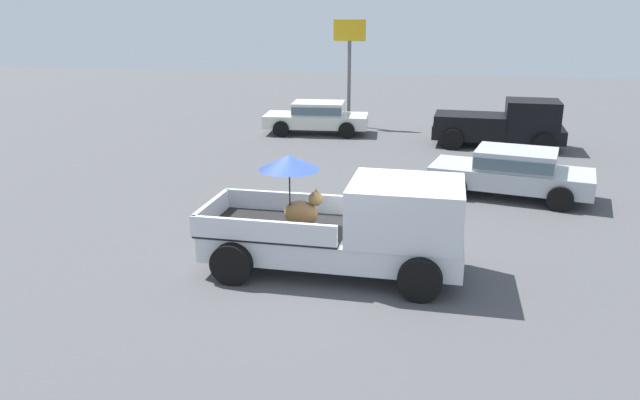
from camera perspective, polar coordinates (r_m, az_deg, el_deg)
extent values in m
plane|color=#4C4C4F|center=(12.14, 1.20, -6.62)|extent=(80.00, 80.00, 0.00)
cylinder|color=black|center=(12.72, 9.82, -3.78)|extent=(0.80, 0.28, 0.80)
cylinder|color=black|center=(10.91, 9.39, -7.42)|extent=(0.80, 0.28, 0.80)
cylinder|color=black|center=(13.27, -5.46, -2.71)|extent=(0.80, 0.28, 0.80)
cylinder|color=black|center=(11.54, -8.32, -5.95)|extent=(0.80, 0.28, 0.80)
cube|color=silver|center=(11.92, 1.22, -4.12)|extent=(5.00, 1.81, 0.50)
cube|color=silver|center=(11.49, 8.12, -0.93)|extent=(2.10, 1.86, 1.08)
cube|color=#4C606B|center=(11.42, 13.17, -0.28)|extent=(0.06, 1.72, 0.64)
cube|color=black|center=(12.07, -4.15, -2.46)|extent=(2.80, 1.85, 0.06)
cube|color=silver|center=(12.83, -3.06, -0.14)|extent=(2.80, 0.11, 0.40)
cube|color=silver|center=(11.16, -5.46, -2.91)|extent=(2.80, 0.11, 0.40)
cube|color=silver|center=(12.42, -10.18, -1.00)|extent=(0.10, 1.84, 0.40)
ellipsoid|color=olive|center=(11.88, -1.82, -1.28)|extent=(0.68, 0.32, 0.52)
sphere|color=olive|center=(11.71, -0.41, 0.11)|extent=(0.28, 0.28, 0.28)
cone|color=olive|center=(11.75, -0.33, 0.88)|extent=(0.09, 0.09, 0.12)
cone|color=olive|center=(11.60, -0.50, 0.66)|extent=(0.09, 0.09, 0.12)
cylinder|color=black|center=(11.76, -2.86, 0.26)|extent=(0.03, 0.03, 1.20)
cone|color=#1E33B7|center=(11.57, -2.92, 3.58)|extent=(1.17, 1.17, 0.28)
cylinder|color=black|center=(25.16, 19.92, 5.87)|extent=(0.77, 0.29, 0.76)
cylinder|color=black|center=(23.30, 20.31, 4.99)|extent=(0.77, 0.29, 0.76)
cylinder|color=black|center=(25.04, 12.59, 6.44)|extent=(0.77, 0.29, 0.76)
cylinder|color=black|center=(23.17, 12.41, 5.60)|extent=(0.77, 0.29, 0.76)
cube|color=black|center=(24.08, 16.35, 6.15)|extent=(4.87, 2.00, 0.50)
cube|color=black|center=(24.03, 19.38, 7.67)|extent=(1.97, 1.88, 1.00)
cube|color=black|center=(23.98, 14.04, 7.38)|extent=(2.77, 1.91, 0.40)
cylinder|color=black|center=(16.96, 12.60, 1.17)|extent=(0.69, 0.34, 0.66)
cylinder|color=black|center=(18.64, 13.63, 2.55)|extent=(0.69, 0.34, 0.66)
cylinder|color=black|center=(16.73, 21.70, 0.11)|extent=(0.69, 0.34, 0.66)
cylinder|color=black|center=(18.43, 21.91, 1.60)|extent=(0.69, 0.34, 0.66)
cube|color=#ADB2B7|center=(17.58, 17.52, 2.09)|extent=(4.56, 2.56, 0.52)
cube|color=#ADB2B7|center=(17.45, 17.99, 3.64)|extent=(2.37, 1.97, 0.56)
cube|color=#4C606B|center=(17.45, 17.99, 3.64)|extent=(2.33, 2.04, 0.32)
cylinder|color=black|center=(25.05, -3.69, 6.71)|extent=(0.68, 0.28, 0.66)
cylinder|color=black|center=(26.76, -3.04, 7.40)|extent=(0.68, 0.28, 0.66)
cylinder|color=black|center=(24.73, 2.52, 6.59)|extent=(0.68, 0.28, 0.66)
cylinder|color=black|center=(26.46, 2.79, 7.29)|extent=(0.68, 0.28, 0.66)
cube|color=silver|center=(25.68, -0.37, 7.50)|extent=(4.45, 2.16, 0.52)
cube|color=silver|center=(25.58, -0.14, 8.60)|extent=(2.24, 1.79, 0.56)
cube|color=#4C606B|center=(25.58, -0.14, 8.60)|extent=(2.19, 1.87, 0.32)
cylinder|color=#59595B|center=(27.35, 2.75, 10.86)|extent=(0.16, 0.16, 3.71)
cube|color=gold|center=(27.19, 2.82, 15.69)|extent=(1.40, 0.12, 0.90)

